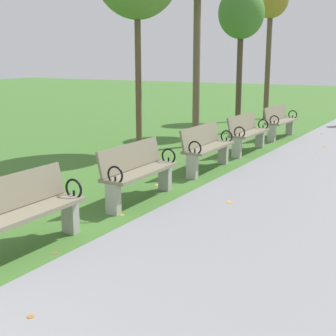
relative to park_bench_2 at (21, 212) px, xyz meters
name	(u,v)px	position (x,y,z in m)	size (l,w,h in m)	color
park_bench_2	(21,212)	(0.00, 0.00, 0.00)	(0.48, 1.60, 0.90)	gray
park_bench_3	(138,171)	(0.00, 2.37, 0.00)	(0.50, 1.61, 0.90)	gray
park_bench_4	(207,147)	(0.00, 4.78, 0.00)	(0.51, 1.61, 0.90)	gray
park_bench_5	(247,132)	(0.00, 6.97, 0.00)	(0.48, 1.60, 0.90)	gray
park_bench_6	(280,121)	(0.00, 9.46, 0.00)	(0.52, 1.61, 0.90)	gray
tree_4	(241,15)	(-1.43, 9.85, 2.94)	(1.34, 1.34, 4.23)	#4C3D2D
tree_5	(271,2)	(-1.84, 13.55, 3.69)	(1.28, 1.28, 5.02)	brown
scattered_leaves	(177,187)	(0.16, 3.31, -0.48)	(4.94, 15.67, 0.02)	#BC842D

